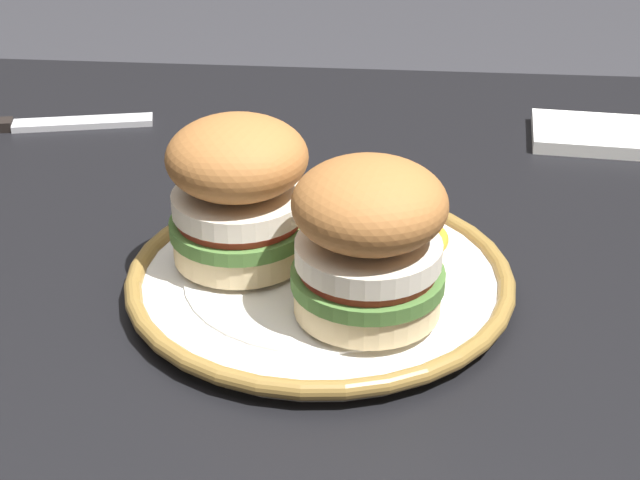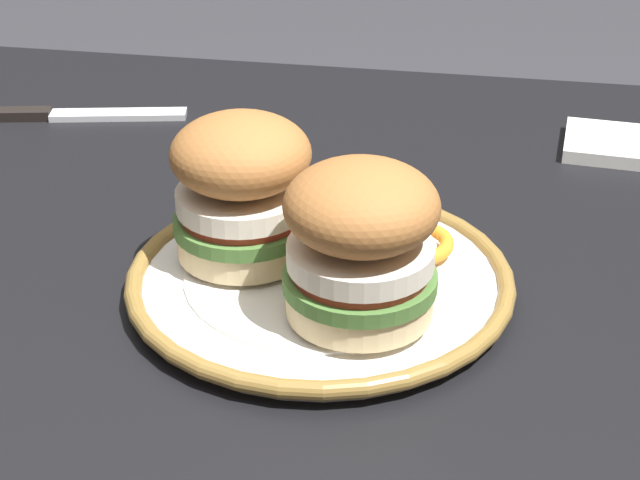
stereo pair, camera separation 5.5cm
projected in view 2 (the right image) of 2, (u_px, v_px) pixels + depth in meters
name	position (u px, v px, depth m)	size (l,w,h in m)	color
dining_table	(212.00, 405.00, 0.72)	(1.17, 0.94, 0.74)	black
dinner_plate	(320.00, 279.00, 0.66)	(0.26, 0.26, 0.02)	white
sandwich_half_left	(361.00, 240.00, 0.59)	(0.13, 0.13, 0.10)	beige
sandwich_half_right	(242.00, 186.00, 0.65)	(0.13, 0.13, 0.10)	beige
orange_peel_curled	(413.00, 243.00, 0.68)	(0.07, 0.07, 0.01)	orange
orange_peel_strip_long	(329.00, 206.00, 0.73)	(0.06, 0.08, 0.01)	orange
table_knife	(55.00, 115.00, 0.94)	(0.22, 0.07, 0.01)	silver
folded_napkin	(638.00, 147.00, 0.87)	(0.13, 0.08, 0.01)	white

